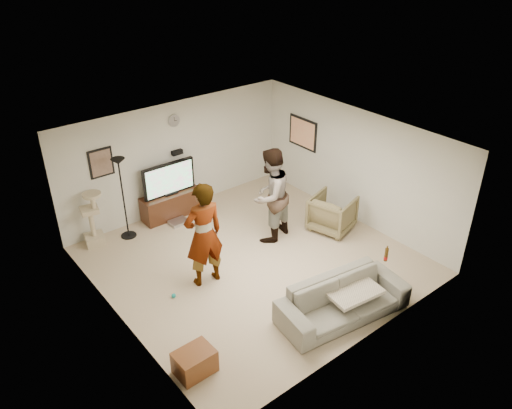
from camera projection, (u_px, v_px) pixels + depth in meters
floor at (254, 261)px, 9.82m from camera, size 5.50×5.50×0.02m
ceiling at (253, 141)px, 8.59m from camera, size 5.50×5.50×0.02m
wall_back at (176, 157)px, 11.08m from camera, size 5.50×0.04×2.50m
wall_front at (370, 277)px, 7.33m from camera, size 5.50×0.04×2.50m
wall_left at (113, 259)px, 7.71m from camera, size 0.04×5.50×2.50m
wall_right at (354, 165)px, 10.70m from camera, size 0.04×5.50×2.50m
wall_clock at (174, 121)px, 10.64m from camera, size 0.26×0.04×0.26m
wall_speaker at (177, 152)px, 10.97m from camera, size 0.25×0.10×0.10m
picture_back at (101, 163)px, 9.97m from camera, size 0.42×0.03×0.52m
picture_right at (303, 133)px, 11.66m from camera, size 0.03×0.78×0.62m
tv_stand at (171, 204)px, 11.19m from camera, size 1.34×0.45×0.56m
console_box at (179, 222)px, 11.01m from camera, size 0.40×0.30×0.07m
tv at (169, 179)px, 10.88m from camera, size 1.22×0.08×0.72m
tv_screen at (170, 179)px, 10.85m from camera, size 1.12×0.01×0.64m
floor_lamp at (124, 199)px, 10.15m from camera, size 0.32×0.32×1.77m
cat_tree at (91, 219)px, 10.05m from camera, size 0.44×0.44×1.17m
person_left at (204, 235)px, 8.77m from camera, size 0.77×0.54×2.01m
person_right at (270, 195)px, 10.06m from camera, size 1.13×0.99×1.99m
sofa at (343, 299)px, 8.30m from camera, size 2.34×1.20×0.65m
throw_blanket at (351, 289)px, 8.35m from camera, size 0.98×0.80×0.06m
beer_bottle at (386, 255)px, 8.64m from camera, size 0.06×0.06×0.25m
armchair at (332, 213)px, 10.64m from camera, size 1.05×1.03×0.78m
side_table at (195, 362)px, 7.30m from camera, size 0.58×0.44×0.38m
toy_ball at (174, 296)px, 8.83m from camera, size 0.08×0.08×0.08m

